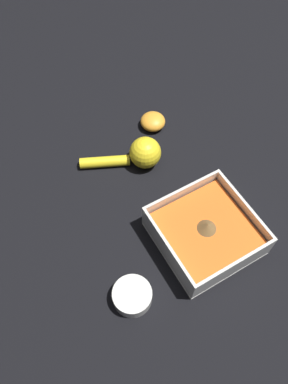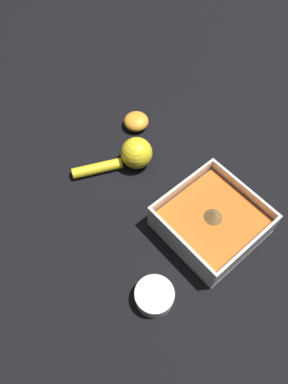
{
  "view_description": "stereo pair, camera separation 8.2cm",
  "coord_description": "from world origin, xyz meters",
  "px_view_note": "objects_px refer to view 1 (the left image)",
  "views": [
    {
      "loc": [
        0.24,
        -0.25,
        0.73
      ],
      "look_at": [
        -0.13,
        -0.04,
        0.04
      ],
      "focal_mm": 35.0,
      "sensor_mm": 36.0,
      "label": 1
    },
    {
      "loc": [
        0.2,
        -0.32,
        0.73
      ],
      "look_at": [
        -0.13,
        -0.04,
        0.04
      ],
      "focal_mm": 35.0,
      "sensor_mm": 36.0,
      "label": 2
    }
  ],
  "objects_px": {
    "lemon_squeezer": "(139,154)",
    "lemon_half": "(153,121)",
    "spice_bowl": "(132,296)",
    "square_dish": "(205,233)"
  },
  "relations": [
    {
      "from": "spice_bowl",
      "to": "lemon_squeezer",
      "type": "height_order",
      "value": "lemon_squeezer"
    },
    {
      "from": "lemon_squeezer",
      "to": "lemon_half",
      "type": "height_order",
      "value": "lemon_squeezer"
    },
    {
      "from": "spice_bowl",
      "to": "square_dish",
      "type": "bearing_deg",
      "value": 100.62
    },
    {
      "from": "spice_bowl",
      "to": "lemon_half",
      "type": "relative_size",
      "value": 1.21
    },
    {
      "from": "spice_bowl",
      "to": "lemon_half",
      "type": "bearing_deg",
      "value": 144.26
    },
    {
      "from": "spice_bowl",
      "to": "lemon_half",
      "type": "xyz_separation_m",
      "value": [
        -0.37,
        0.26,
        0.0
      ]
    },
    {
      "from": "square_dish",
      "to": "spice_bowl",
      "type": "bearing_deg",
      "value": -79.38
    },
    {
      "from": "lemon_squeezer",
      "to": "lemon_half",
      "type": "distance_m",
      "value": 0.12
    },
    {
      "from": "lemon_half",
      "to": "lemon_squeezer",
      "type": "bearing_deg",
      "value": -46.48
    },
    {
      "from": "square_dish",
      "to": "lemon_squeezer",
      "type": "relative_size",
      "value": 1.05
    }
  ]
}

